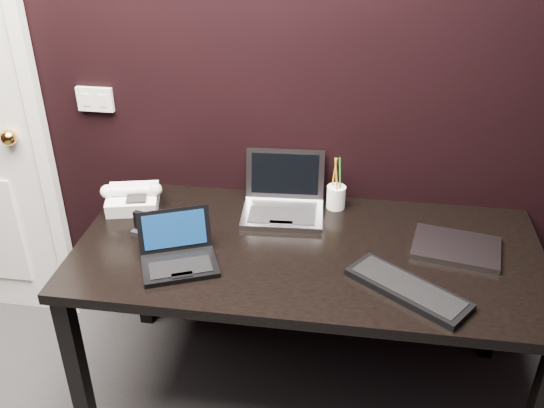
# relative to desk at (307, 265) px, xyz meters

# --- Properties ---
(wall_back) EXTENTS (4.00, 0.00, 4.00)m
(wall_back) POSITION_rel_desk_xyz_m (-0.30, 0.40, 0.64)
(wall_back) COLOR black
(wall_back) RESTS_ON ground
(wall_switch) EXTENTS (0.15, 0.02, 0.10)m
(wall_switch) POSITION_rel_desk_xyz_m (-0.92, 0.39, 0.46)
(wall_switch) COLOR silver
(wall_switch) RESTS_ON wall_back
(desk) EXTENTS (1.70, 0.80, 0.74)m
(desk) POSITION_rel_desk_xyz_m (0.00, 0.00, 0.00)
(desk) COLOR black
(desk) RESTS_ON ground
(netbook) EXTENTS (0.33, 0.31, 0.16)m
(netbook) POSITION_rel_desk_xyz_m (-0.44, -0.16, 0.11)
(netbook) COLOR black
(netbook) RESTS_ON desk
(silver_laptop) EXTENTS (0.33, 0.31, 0.22)m
(silver_laptop) POSITION_rel_desk_xyz_m (-0.12, 0.24, 0.12)
(silver_laptop) COLOR #98979C
(silver_laptop) RESTS_ON desk
(ext_keyboard) EXTENTS (0.42, 0.36, 0.03)m
(ext_keyboard) POSITION_rel_desk_xyz_m (0.35, -0.21, 0.09)
(ext_keyboard) COLOR black
(ext_keyboard) RESTS_ON desk
(closed_laptop) EXTENTS (0.34, 0.27, 0.02)m
(closed_laptop) POSITION_rel_desk_xyz_m (0.53, 0.07, 0.09)
(closed_laptop) COLOR gray
(closed_laptop) RESTS_ON desk
(desk_phone) EXTENTS (0.25, 0.23, 0.12)m
(desk_phone) POSITION_rel_desk_xyz_m (-0.73, 0.19, 0.12)
(desk_phone) COLOR white
(desk_phone) RESTS_ON desk
(mobile_phone) EXTENTS (0.06, 0.05, 0.09)m
(mobile_phone) POSITION_rel_desk_xyz_m (-0.64, 0.01, 0.11)
(mobile_phone) COLOR black
(mobile_phone) RESTS_ON desk
(pen_cup) EXTENTS (0.09, 0.09, 0.22)m
(pen_cup) POSITION_rel_desk_xyz_m (0.08, 0.31, 0.13)
(pen_cup) COLOR white
(pen_cup) RESTS_ON desk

